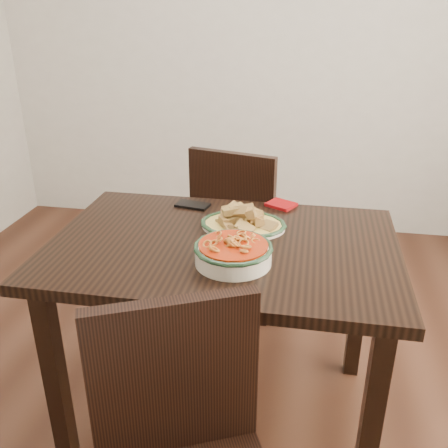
% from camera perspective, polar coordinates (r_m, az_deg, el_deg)
% --- Properties ---
extents(floor, '(3.50, 3.50, 0.00)m').
position_cam_1_polar(floor, '(2.27, -2.61, -17.71)').
color(floor, '#361C11').
rests_on(floor, ground).
extents(wall_back, '(3.50, 0.10, 2.60)m').
position_cam_1_polar(wall_back, '(3.42, 3.90, 20.62)').
color(wall_back, beige).
rests_on(wall_back, ground).
extents(dining_table, '(1.20, 0.80, 0.75)m').
position_cam_1_polar(dining_table, '(1.77, -0.12, -4.97)').
color(dining_table, black).
rests_on(dining_table, ground).
extents(chair_far, '(0.51, 0.51, 0.89)m').
position_cam_1_polar(chair_far, '(2.48, 1.82, 0.13)').
color(chair_far, black).
rests_on(chair_far, ground).
extents(fish_plate, '(0.31, 0.24, 0.11)m').
position_cam_1_polar(fish_plate, '(1.81, 2.23, 0.86)').
color(fish_plate, beige).
rests_on(fish_plate, dining_table).
extents(noodle_bowl, '(0.25, 0.25, 0.08)m').
position_cam_1_polar(noodle_bowl, '(1.57, 1.06, -3.05)').
color(noodle_bowl, beige).
rests_on(noodle_bowl, dining_table).
extents(smartphone, '(0.14, 0.09, 0.01)m').
position_cam_1_polar(smartphone, '(2.02, -3.60, 2.18)').
color(smartphone, black).
rests_on(smartphone, dining_table).
extents(napkin, '(0.14, 0.13, 0.01)m').
position_cam_1_polar(napkin, '(2.04, 6.55, 2.23)').
color(napkin, maroon).
rests_on(napkin, dining_table).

